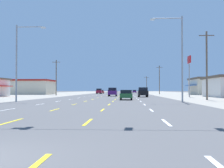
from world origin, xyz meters
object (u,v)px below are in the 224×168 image
sedan_inner_right_nearest (126,95)px  sedan_far_left_farther (102,92)px  suv_far_right_near (143,92)px  streetlight_right_row_0 (179,53)px  suv_far_left_midfar (99,91)px  sedan_inner_right_far (126,92)px  hatchback_inner_left_farthest (110,92)px  streetlight_left_row_0 (19,57)px  suv_center_turn_mid (113,92)px  sedan_far_right_distant_a (134,91)px  pole_sign_right_row_1 (189,66)px

sedan_inner_right_nearest → sedan_far_left_farther: 73.27m
suv_far_right_near → streetlight_right_row_0: size_ratio=0.47×
sedan_inner_right_nearest → suv_far_left_midfar: 63.27m
sedan_inner_right_far → hatchback_inner_left_farthest: (-6.91, 11.88, 0.03)m
suv_far_left_midfar → sedan_far_left_farther: 10.12m
suv_far_left_midfar → streetlight_left_row_0: bearing=-92.4°
streetlight_left_row_0 → sedan_inner_right_far: bearing=79.5°
suv_far_right_near → suv_center_turn_mid: (-6.61, 6.81, 0.00)m
suv_far_right_near → sedan_far_left_farther: suv_far_right_near is taller
sedan_far_right_distant_a → pole_sign_right_row_1: (9.06, -71.07, 5.58)m
pole_sign_right_row_1 → streetlight_right_row_0: streetlight_right_row_0 is taller
sedan_far_left_farther → suv_far_left_midfar: bearing=-90.0°
streetlight_left_row_0 → sedan_inner_right_nearest: bearing=29.0°
sedan_inner_right_far → streetlight_left_row_0: 72.28m
suv_far_left_midfar → sedan_far_right_distant_a: bearing=60.1°
streetlight_left_row_0 → pole_sign_right_row_1: bearing=41.4°
suv_center_turn_mid → hatchback_inner_left_farthest: suv_center_turn_mid is taller
sedan_far_left_farther → streetlight_right_row_0: size_ratio=0.43×
sedan_far_left_farther → sedan_far_right_distant_a: bearing=45.2°
sedan_inner_right_far → streetlight_left_row_0: (-13.18, -70.91, 4.72)m
hatchback_inner_left_farthest → pole_sign_right_row_1: 63.35m
pole_sign_right_row_1 → sedan_inner_right_far: bearing=104.8°
suv_center_turn_mid → streetlight_right_row_0: (9.57, -30.80, 4.90)m
sedan_inner_right_far → suv_far_left_midfar: bearing=-173.6°
pole_sign_right_row_1 → sedan_inner_right_nearest: bearing=-129.3°
sedan_inner_right_far → sedan_far_right_distant_a: size_ratio=1.00×
suv_far_right_near → hatchback_inner_left_farthest: suv_far_right_near is taller
suv_center_turn_mid → sedan_far_left_farther: 49.59m
pole_sign_right_row_1 → sedan_far_left_farther: bearing=111.9°
sedan_inner_right_far → sedan_far_right_distant_a: 23.26m
suv_far_right_near → streetlight_left_row_0: bearing=-124.7°
sedan_far_left_farther → streetlight_right_row_0: 81.76m
suv_center_turn_mid → sedan_inner_right_nearest: bearing=-82.3°
suv_far_left_midfar → sedan_far_right_distant_a: size_ratio=1.09×
sedan_far_left_farther → sedan_inner_right_nearest: bearing=-82.0°
sedan_inner_right_far → sedan_far_right_distant_a: (3.64, 22.97, 0.00)m
suv_center_turn_mid → suv_far_left_midfar: same height
sedan_far_right_distant_a → streetlight_right_row_0: size_ratio=0.43×
sedan_inner_right_nearest → hatchback_inner_left_farthest: 75.78m
suv_far_left_midfar → sedan_far_right_distant_a: suv_far_left_midfar is taller
sedan_far_left_farther → streetlight_right_row_0: streetlight_right_row_0 is taller
sedan_inner_right_nearest → sedan_inner_right_far: same height
sedan_far_right_distant_a → pole_sign_right_row_1: bearing=-82.7°
sedan_inner_right_nearest → hatchback_inner_left_farthest: hatchback_inner_left_farthest is taller
sedan_far_left_farther → pole_sign_right_row_1: size_ratio=0.54×
sedan_inner_right_far → hatchback_inner_left_farthest: hatchback_inner_left_farthest is taller
sedan_inner_right_far → suv_center_turn_mid: bearing=-94.5°
streetlight_left_row_0 → hatchback_inner_left_farthest: bearing=85.7°
sedan_inner_right_nearest → suv_center_turn_mid: size_ratio=0.92×
sedan_far_right_distant_a → streetlight_right_row_0: bearing=-88.3°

